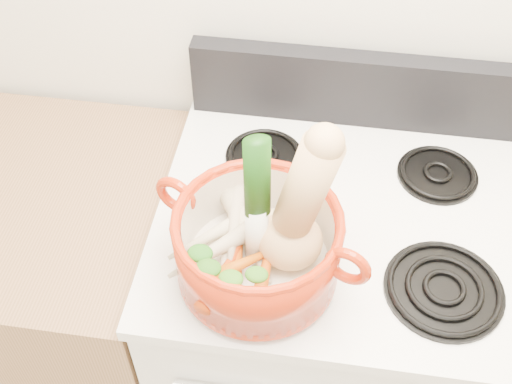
# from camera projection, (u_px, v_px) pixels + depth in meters

# --- Properties ---
(stove_body) EXTENTS (0.76, 0.65, 0.92)m
(stove_body) POSITION_uv_depth(u_px,v_px,m) (327.00, 334.00, 1.69)
(stove_body) COLOR white
(stove_body) RESTS_ON floor
(cooktop) EXTENTS (0.78, 0.67, 0.03)m
(cooktop) POSITION_uv_depth(u_px,v_px,m) (345.00, 219.00, 1.33)
(cooktop) COLOR silver
(cooktop) RESTS_ON stove_body
(control_backsplash) EXTENTS (0.76, 0.05, 0.18)m
(control_backsplash) POSITION_uv_depth(u_px,v_px,m) (357.00, 89.00, 1.45)
(control_backsplash) COLOR black
(control_backsplash) RESTS_ON cooktop
(burner_front_left) EXTENTS (0.22, 0.22, 0.02)m
(burner_front_left) POSITION_uv_depth(u_px,v_px,m) (243.00, 264.00, 1.23)
(burner_front_left) COLOR black
(burner_front_left) RESTS_ON cooktop
(burner_front_right) EXTENTS (0.22, 0.22, 0.02)m
(burner_front_right) POSITION_uv_depth(u_px,v_px,m) (444.00, 288.00, 1.19)
(burner_front_right) COLOR black
(burner_front_right) RESTS_ON cooktop
(burner_back_left) EXTENTS (0.17, 0.17, 0.02)m
(burner_back_left) POSITION_uv_depth(u_px,v_px,m) (264.00, 155.00, 1.43)
(burner_back_left) COLOR black
(burner_back_left) RESTS_ON cooktop
(burner_back_right) EXTENTS (0.17, 0.17, 0.02)m
(burner_back_right) POSITION_uv_depth(u_px,v_px,m) (438.00, 173.00, 1.39)
(burner_back_right) COLOR black
(burner_back_right) RESTS_ON cooktop
(dutch_oven) EXTENTS (0.38, 0.38, 0.15)m
(dutch_oven) POSITION_uv_depth(u_px,v_px,m) (258.00, 246.00, 1.15)
(dutch_oven) COLOR #A5230A
(dutch_oven) RESTS_ON burner_front_left
(pot_handle_left) EXTENTS (0.09, 0.05, 0.08)m
(pot_handle_left) POSITION_uv_depth(u_px,v_px,m) (176.00, 195.00, 1.17)
(pot_handle_left) COLOR #A5230A
(pot_handle_left) RESTS_ON dutch_oven
(pot_handle_right) EXTENTS (0.09, 0.05, 0.08)m
(pot_handle_right) POSITION_uv_depth(u_px,v_px,m) (348.00, 266.00, 1.06)
(pot_handle_right) COLOR #A5230A
(pot_handle_right) RESTS_ON dutch_oven
(squash) EXTENTS (0.19, 0.12, 0.32)m
(squash) POSITION_uv_depth(u_px,v_px,m) (292.00, 205.00, 1.08)
(squash) COLOR tan
(squash) RESTS_ON dutch_oven
(leek) EXTENTS (0.07, 0.07, 0.30)m
(leek) POSITION_uv_depth(u_px,v_px,m) (257.00, 203.00, 1.08)
(leek) COLOR white
(leek) RESTS_ON dutch_oven
(ginger) EXTENTS (0.09, 0.07, 0.04)m
(ginger) POSITION_uv_depth(u_px,v_px,m) (269.00, 223.00, 1.22)
(ginger) COLOR tan
(ginger) RESTS_ON dutch_oven
(parsnip_0) EXTENTS (0.05, 0.21, 0.06)m
(parsnip_0) POSITION_uv_depth(u_px,v_px,m) (230.00, 243.00, 1.18)
(parsnip_0) COLOR beige
(parsnip_0) RESTS_ON dutch_oven
(parsnip_1) EXTENTS (0.18, 0.15, 0.06)m
(parsnip_1) POSITION_uv_depth(u_px,v_px,m) (215.00, 232.00, 1.19)
(parsnip_1) COLOR beige
(parsnip_1) RESTS_ON dutch_oven
(parsnip_2) EXTENTS (0.15, 0.21, 0.06)m
(parsnip_2) POSITION_uv_depth(u_px,v_px,m) (248.00, 234.00, 1.18)
(parsnip_2) COLOR beige
(parsnip_2) RESTS_ON dutch_oven
(parsnip_3) EXTENTS (0.16, 0.14, 0.05)m
(parsnip_3) POSITION_uv_depth(u_px,v_px,m) (210.00, 251.00, 1.15)
(parsnip_3) COLOR beige
(parsnip_3) RESTS_ON dutch_oven
(parsnip_4) EXTENTS (0.06, 0.21, 0.06)m
(parsnip_4) POSITION_uv_depth(u_px,v_px,m) (235.00, 220.00, 1.19)
(parsnip_4) COLOR beige
(parsnip_4) RESTS_ON dutch_oven
(carrot_0) EXTENTS (0.04, 0.16, 0.05)m
(carrot_0) POSITION_uv_depth(u_px,v_px,m) (236.00, 275.00, 1.14)
(carrot_0) COLOR #C45D09
(carrot_0) RESTS_ON dutch_oven
(carrot_1) EXTENTS (0.08, 0.16, 0.05)m
(carrot_1) POSITION_uv_depth(u_px,v_px,m) (223.00, 276.00, 1.13)
(carrot_1) COLOR red
(carrot_1) RESTS_ON dutch_oven
(carrot_2) EXTENTS (0.04, 0.16, 0.04)m
(carrot_2) POSITION_uv_depth(u_px,v_px,m) (266.00, 267.00, 1.14)
(carrot_2) COLOR #BF5C09
(carrot_2) RESTS_ON dutch_oven
(carrot_3) EXTENTS (0.14, 0.11, 0.04)m
(carrot_3) POSITION_uv_depth(u_px,v_px,m) (241.00, 266.00, 1.13)
(carrot_3) COLOR #BE5809
(carrot_3) RESTS_ON dutch_oven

